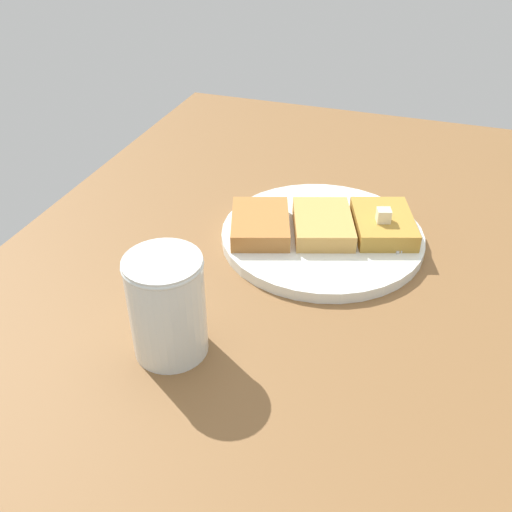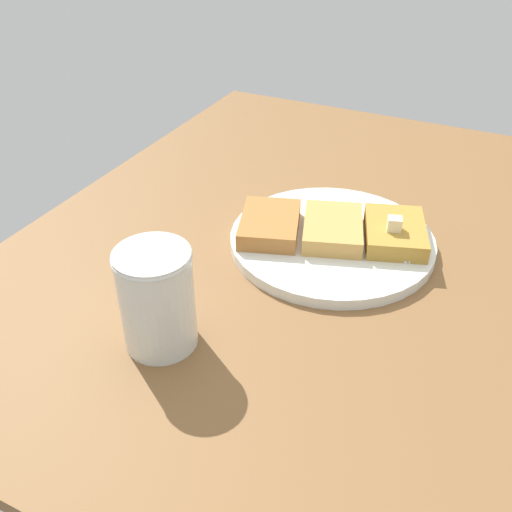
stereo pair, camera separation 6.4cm
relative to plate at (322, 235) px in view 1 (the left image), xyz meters
The scene contains 8 objects.
table_surface 7.67cm from the plate, behind, with size 92.91×92.91×1.85cm, color brown.
plate is the anchor object (origin of this frame).
toast_slice_left 8.25cm from the plate, 161.53° to the right, with size 7.31×10.16×2.26cm, color #B18433.
toast_slice_middle 1.73cm from the plate, 90.00° to the right, with size 7.31×10.16×2.26cm, color tan.
toast_slice_right 8.25cm from the plate, 18.47° to the left, with size 7.31×10.16×2.26cm, color #AA6D33.
butter_pat_primary 8.12cm from the plate, 167.14° to the right, with size 1.70×1.53×1.70cm, color #F7E9C1.
fork 7.57cm from the plate, 148.70° to the right, with size 10.86×13.58×0.36cm.
syrup_jar 26.80cm from the plate, 68.05° to the left, with size 7.71×7.71×11.07cm.
Camera 1 is at (-4.54, 63.20, 43.07)cm, focal length 40.00 mm.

